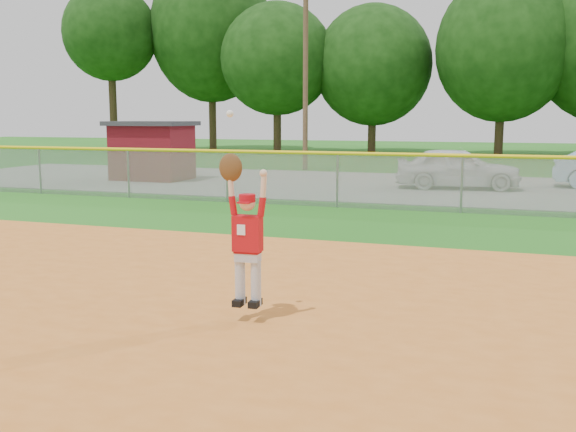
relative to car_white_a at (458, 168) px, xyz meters
name	(u,v)px	position (x,y,z in m)	size (l,w,h in m)	color
ground	(400,334)	(0.52, -15.70, -0.75)	(120.00, 120.00, 0.00)	#1E6016
parking_strip	(473,189)	(0.52, 0.30, -0.73)	(44.00, 10.00, 0.03)	gray
car_white_a	(458,168)	(0.00, 0.00, 0.00)	(1.70, 4.22, 1.44)	silver
utility_shed	(152,150)	(-11.69, -0.52, 0.44)	(3.10, 2.42, 2.32)	#580C13
outfield_fence	(462,179)	(0.52, -5.70, 0.13)	(40.06, 0.10, 1.55)	gray
power_lines	(510,64)	(1.52, 6.30, 3.93)	(19.40, 0.24, 9.00)	#4C3823
tree_line	(511,38)	(1.48, 22.20, 6.78)	(62.37, 13.00, 14.43)	#422D1C
ballplayer	(245,231)	(-1.33, -15.89, 0.39)	(0.60, 0.26, 2.34)	silver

